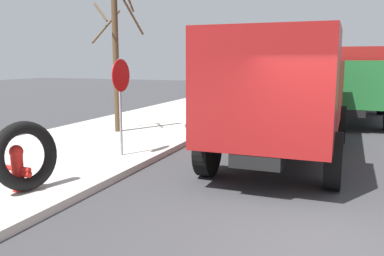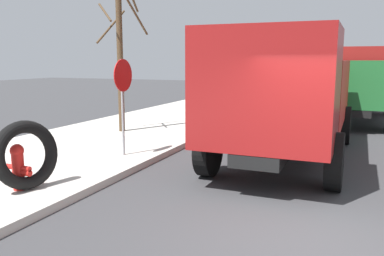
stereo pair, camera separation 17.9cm
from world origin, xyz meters
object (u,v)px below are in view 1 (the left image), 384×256
Objects in this scene: fire_hydrant at (18,167)px; loose_tire at (25,156)px; stop_sign at (121,89)px; dump_truck_red at (285,94)px; dump_truck_green at (353,80)px; bare_tree at (116,57)px.

loose_tire reaches higher than fire_hydrant.
stop_sign is 3.95m from dump_truck_red.
stop_sign is (2.91, -0.17, 0.97)m from loose_tire.
dump_truck_green is (12.61, -5.37, 1.02)m from fire_hydrant.
fire_hydrant is 0.19× the size of bare_tree.
loose_tire is 0.17× the size of dump_truck_red.
fire_hydrant is at bearing 174.66° from stop_sign.
dump_truck_green is at bearing -23.05° from fire_hydrant.
dump_truck_red is at bearing -101.71° from bare_tree.
bare_tree is (1.12, 5.41, 0.91)m from dump_truck_red.
stop_sign reaches higher than loose_tire.
bare_tree is (5.83, 1.58, 1.93)m from fire_hydrant.
fire_hydrant is 0.23m from loose_tire.
bare_tree is at bearing 16.37° from loose_tire.
bare_tree reaches higher than fire_hydrant.
fire_hydrant is 6.15m from dump_truck_red.
bare_tree reaches higher than dump_truck_green.
bare_tree reaches higher than stop_sign.
dump_truck_green is at bearing -22.76° from loose_tire.
dump_truck_red is (4.70, -3.84, 1.02)m from fire_hydrant.
dump_truck_green reaches higher than loose_tire.
dump_truck_green reaches higher than stop_sign.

